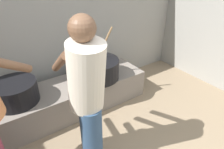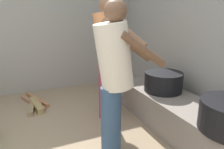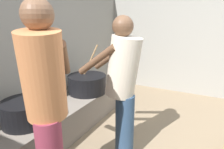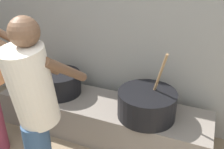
# 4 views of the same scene
# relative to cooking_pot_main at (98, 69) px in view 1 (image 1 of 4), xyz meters

# --- Properties ---
(block_enclosure_rear) EXTENTS (5.11, 0.20, 2.03)m
(block_enclosure_rear) POSITION_rel_cooking_pot_main_xyz_m (-0.54, 0.57, 0.47)
(block_enclosure_rear) COLOR gray
(block_enclosure_rear) RESTS_ON ground_plane
(hearth_ledge) EXTENTS (2.37, 0.60, 0.41)m
(hearth_ledge) POSITION_rel_cooking_pot_main_xyz_m (-0.53, 0.05, -0.34)
(hearth_ledge) COLOR slate
(hearth_ledge) RESTS_ON ground_plane
(cooking_pot_main) EXTENTS (0.58, 0.58, 0.72)m
(cooking_pot_main) POSITION_rel_cooking_pot_main_xyz_m (0.00, 0.00, 0.00)
(cooking_pot_main) COLOR black
(cooking_pot_main) RESTS_ON hearth_ledge
(cooking_pot_secondary) EXTENTS (0.50, 0.50, 0.26)m
(cooking_pot_secondary) POSITION_rel_cooking_pot_main_xyz_m (-1.07, 0.06, -0.01)
(cooking_pot_secondary) COLOR black
(cooking_pot_secondary) RESTS_ON hearth_ledge
(cook_in_cream_shirt) EXTENTS (0.38, 0.67, 1.53)m
(cook_in_cream_shirt) POSITION_rel_cooking_pot_main_xyz_m (-0.61, -0.87, 0.33)
(cook_in_cream_shirt) COLOR navy
(cook_in_cream_shirt) RESTS_ON ground_plane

